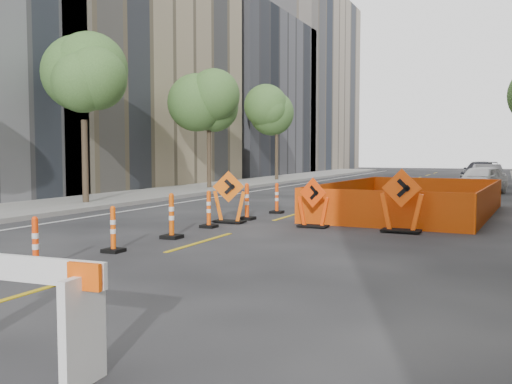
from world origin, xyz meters
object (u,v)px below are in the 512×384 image
at_px(channelizer_2, 35,244).
at_px(channelizer_7, 277,198).
at_px(barricade_board, 9,313).
at_px(parked_car_far, 480,172).
at_px(channelizer_6, 247,201).
at_px(parked_car_near, 481,180).
at_px(parked_car_mid, 488,176).
at_px(chevron_sign_left, 229,197).
at_px(channelizer_4, 172,216).
at_px(chevron_sign_center, 313,203).
at_px(channelizer_5, 209,209).
at_px(channelizer_3, 113,229).
at_px(chevron_sign_right, 402,201).

height_order(channelizer_2, channelizer_7, channelizer_7).
xyz_separation_m(barricade_board, parked_car_far, (2.72, 37.72, 0.16)).
bearing_deg(channelizer_6, barricade_board, -76.02).
xyz_separation_m(parked_car_near, parked_car_mid, (0.15, 6.34, -0.04)).
bearing_deg(chevron_sign_left, channelizer_4, -113.17).
bearing_deg(chevron_sign_center, chevron_sign_left, -164.89).
height_order(channelizer_5, parked_car_near, parked_car_near).
height_order(channelizer_3, chevron_sign_left, chevron_sign_left).
distance_m(parked_car_mid, parked_car_far, 5.15).
xyz_separation_m(chevron_sign_center, chevron_sign_right, (2.39, -0.05, 0.14)).
bearing_deg(parked_car_mid, channelizer_4, -113.46).
xyz_separation_m(channelizer_2, channelizer_6, (0.19, 8.39, 0.08)).
bearing_deg(chevron_sign_center, barricade_board, -72.73).
xyz_separation_m(channelizer_4, channelizer_5, (-0.12, 2.10, -0.04)).
bearing_deg(channelizer_7, parked_car_far, 76.90).
bearing_deg(chevron_sign_center, parked_car_far, 97.48).
bearing_deg(chevron_sign_right, chevron_sign_center, 178.26).
distance_m(channelizer_3, channelizer_7, 8.39).
bearing_deg(channelizer_6, channelizer_2, -91.30).
bearing_deg(chevron_sign_right, channelizer_6, 168.21).
xyz_separation_m(channelizer_2, barricade_board, (3.15, -3.51, 0.07)).
height_order(barricade_board, parked_car_mid, parked_car_mid).
xyz_separation_m(channelizer_5, parked_car_mid, (6.48, 22.80, 0.16)).
height_order(channelizer_3, channelizer_5, channelizer_5).
distance_m(channelizer_5, chevron_sign_center, 2.87).
relative_size(channelizer_2, parked_car_far, 0.20).
distance_m(channelizer_5, channelizer_6, 2.11).
bearing_deg(channelizer_5, channelizer_6, 84.83).
bearing_deg(channelizer_7, channelizer_5, -94.75).
bearing_deg(channelizer_3, channelizer_4, 87.37).
relative_size(channelizer_2, channelizer_6, 0.86).
distance_m(chevron_sign_left, barricade_board, 11.39).
height_order(channelizer_5, chevron_sign_center, chevron_sign_center).
bearing_deg(chevron_sign_right, barricade_board, -99.99).
height_order(channelizer_6, chevron_sign_center, chevron_sign_center).
xyz_separation_m(channelizer_5, chevron_sign_right, (4.99, 1.13, 0.31)).
distance_m(channelizer_7, chevron_sign_left, 3.06).
bearing_deg(chevron_sign_right, parked_car_far, 87.71).
relative_size(channelizer_4, parked_car_mid, 0.27).
bearing_deg(barricade_board, channelizer_3, 116.52).
relative_size(channelizer_6, parked_car_far, 0.23).
xyz_separation_m(chevron_sign_right, parked_car_far, (0.87, 26.79, -0.11)).
bearing_deg(channelizer_5, channelizer_3, -89.65).
bearing_deg(channelizer_2, chevron_sign_left, 89.61).
bearing_deg(channelizer_6, channelizer_5, -95.17).
bearing_deg(channelizer_2, parked_car_mid, 77.44).
xyz_separation_m(chevron_sign_center, parked_car_mid, (3.87, 21.62, -0.01)).
relative_size(channelizer_5, parked_car_far, 0.21).
bearing_deg(parked_car_far, channelizer_4, -95.83).
bearing_deg(parked_car_far, channelizer_6, -97.40).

